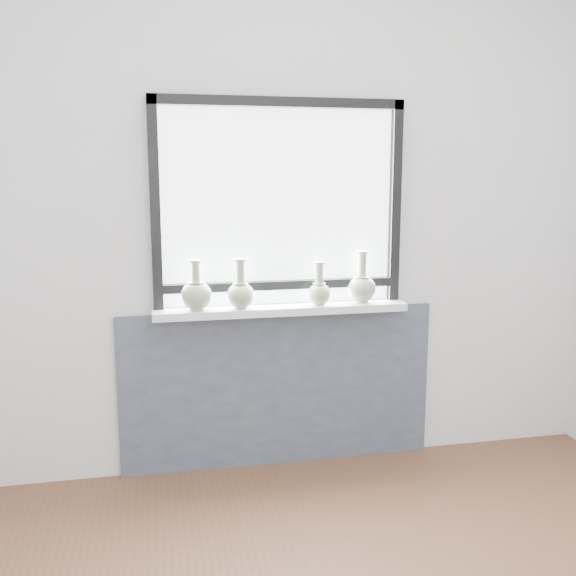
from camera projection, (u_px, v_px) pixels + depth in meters
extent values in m
cube|color=silver|center=(278.00, 227.00, 3.35)|extent=(3.60, 0.02, 2.60)
cube|color=#4D5868|center=(279.00, 388.00, 3.47)|extent=(1.70, 0.03, 0.86)
cube|color=white|center=(282.00, 309.00, 3.33)|extent=(1.32, 0.18, 0.04)
cube|color=black|center=(155.00, 204.00, 3.15)|extent=(0.05, 0.06, 1.05)
cube|color=black|center=(395.00, 202.00, 3.41)|extent=(0.05, 0.06, 1.05)
cube|color=black|center=(279.00, 102.00, 3.19)|extent=(1.30, 0.06, 0.05)
cube|color=black|center=(280.00, 285.00, 3.35)|extent=(1.20, 0.05, 0.04)
cube|color=white|center=(279.00, 208.00, 3.31)|extent=(1.20, 0.01, 1.00)
cylinder|color=#92A987|center=(197.00, 309.00, 3.21)|extent=(0.07, 0.07, 0.01)
ellipsoid|color=#92A987|center=(196.00, 296.00, 3.20)|extent=(0.16, 0.16, 0.15)
cone|color=#92A987|center=(196.00, 285.00, 3.19)|extent=(0.09, 0.09, 0.03)
cylinder|color=#92A987|center=(196.00, 274.00, 3.18)|extent=(0.04, 0.04, 0.12)
cylinder|color=#92A987|center=(196.00, 261.00, 3.17)|extent=(0.06, 0.06, 0.01)
cylinder|color=#92A987|center=(241.00, 307.00, 3.26)|extent=(0.06, 0.06, 0.01)
ellipsoid|color=#92A987|center=(241.00, 295.00, 3.24)|extent=(0.14, 0.14, 0.13)
cone|color=#92A987|center=(241.00, 286.00, 3.24)|extent=(0.08, 0.08, 0.03)
cylinder|color=#92A987|center=(240.00, 274.00, 3.23)|extent=(0.05, 0.05, 0.13)
cylinder|color=#92A987|center=(240.00, 260.00, 3.21)|extent=(0.07, 0.07, 0.01)
cylinder|color=#92A987|center=(319.00, 304.00, 3.34)|extent=(0.06, 0.06, 0.01)
ellipsoid|color=#92A987|center=(319.00, 294.00, 3.33)|extent=(0.12, 0.12, 0.11)
cone|color=#92A987|center=(319.00, 286.00, 3.33)|extent=(0.07, 0.07, 0.03)
cylinder|color=#92A987|center=(319.00, 275.00, 3.32)|extent=(0.04, 0.04, 0.12)
cylinder|color=#92A987|center=(319.00, 263.00, 3.30)|extent=(0.06, 0.06, 0.01)
cylinder|color=#92A987|center=(362.00, 301.00, 3.41)|extent=(0.07, 0.07, 0.01)
ellipsoid|color=#92A987|center=(362.00, 289.00, 3.40)|extent=(0.15, 0.15, 0.14)
cone|color=#92A987|center=(362.00, 279.00, 3.39)|extent=(0.08, 0.08, 0.03)
cylinder|color=#92A987|center=(362.00, 267.00, 3.38)|extent=(0.04, 0.04, 0.14)
cylinder|color=#92A987|center=(363.00, 252.00, 3.37)|extent=(0.06, 0.06, 0.01)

